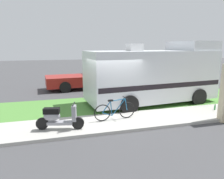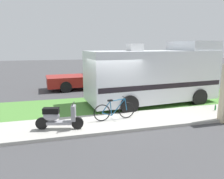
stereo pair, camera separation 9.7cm
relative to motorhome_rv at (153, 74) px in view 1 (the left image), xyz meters
The scene contains 8 objects.
ground_plane 3.23m from the motorhome_rv, 153.48° to the right, with size 80.00×80.00×0.00m, color #424244.
sidewalk 3.83m from the motorhome_rv, 135.68° to the right, with size 24.00×2.00×0.12m.
grass_strip 2.96m from the motorhome_rv, behind, with size 24.00×3.40×0.08m.
motorhome_rv is the anchor object (origin of this frame).
scooter 5.85m from the motorhome_rv, 151.82° to the right, with size 1.71×0.64×0.97m.
bicycle 3.79m from the motorhome_rv, 140.79° to the right, with size 1.77×0.52×0.90m.
pickup_truck_near 5.63m from the motorhome_rv, 113.41° to the left, with size 5.81×2.55×1.82m.
bottle_green 3.40m from the motorhome_rv, 47.12° to the right, with size 0.07×0.07×0.27m.
Camera 1 is at (-2.62, -8.90, 3.09)m, focal length 33.59 mm.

